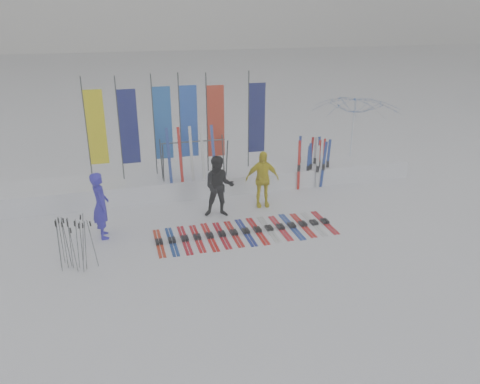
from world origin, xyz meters
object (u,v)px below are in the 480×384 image
object	(u,v)px
person_blue	(101,205)
person_black	(219,187)
ski_row	(245,231)
ski_rack	(194,154)
person_yellow	(262,179)
tent_canopy	(354,135)

from	to	relation	value
person_blue	person_black	distance (m)	3.29
ski_row	ski_rack	size ratio (longest dim) A/B	2.36
person_yellow	tent_canopy	xyz separation A→B (m)	(4.12, 2.06, 0.57)
person_blue	tent_canopy	distance (m)	9.28
tent_canopy	person_yellow	bearing A→B (deg)	-153.38
person_yellow	ski_rack	world-z (taller)	ski_rack
ski_row	tent_canopy	bearing A→B (deg)	35.99
tent_canopy	person_black	bearing A→B (deg)	-156.20
person_black	ski_row	xyz separation A→B (m)	(0.41, -1.28, -0.86)
person_blue	person_black	world-z (taller)	person_black
person_black	ski_rack	xyz separation A→B (m)	(-0.38, 1.79, 0.49)
ski_row	person_yellow	bearing A→B (deg)	58.75
person_blue	ski_rack	xyz separation A→B (m)	(2.88, 2.28, 0.49)
tent_canopy	ski_row	bearing A→B (deg)	-144.01
person_yellow	tent_canopy	distance (m)	4.64
person_blue	person_yellow	world-z (taller)	person_blue
person_blue	person_black	size ratio (longest dim) A/B	1.00
person_blue	person_yellow	distance (m)	4.75
person_blue	tent_canopy	xyz separation A→B (m)	(8.79, 2.93, 0.54)
person_yellow	ski_rack	bearing A→B (deg)	148.16
person_blue	ski_rack	world-z (taller)	ski_rack
person_black	person_yellow	world-z (taller)	person_black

